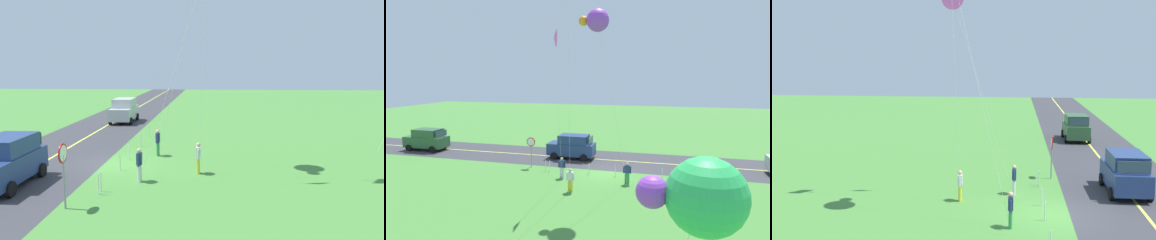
% 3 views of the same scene
% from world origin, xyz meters
% --- Properties ---
extents(ground_plane, '(120.00, 120.00, 0.10)m').
position_xyz_m(ground_plane, '(0.00, 0.00, -0.05)').
color(ground_plane, '#478438').
extents(asphalt_road, '(120.00, 7.00, 0.00)m').
position_xyz_m(asphalt_road, '(0.00, -4.00, 0.00)').
color(asphalt_road, '#38383D').
rests_on(asphalt_road, ground).
extents(road_centre_stripe, '(120.00, 0.16, 0.00)m').
position_xyz_m(road_centre_stripe, '(0.00, -4.00, 0.01)').
color(road_centre_stripe, '#E5E04C').
rests_on(road_centre_stripe, asphalt_road).
extents(car_suv_foreground, '(4.40, 2.12, 2.24)m').
position_xyz_m(car_suv_foreground, '(3.87, -3.81, 1.15)').
color(car_suv_foreground, navy).
rests_on(car_suv_foreground, ground).
extents(car_parked_west_far, '(4.40, 2.12, 2.24)m').
position_xyz_m(car_parked_west_far, '(-14.78, -2.90, 1.15)').
color(car_parked_west_far, '#B7B7BC').
rests_on(car_parked_west_far, ground).
extents(stop_sign, '(0.76, 0.08, 2.56)m').
position_xyz_m(stop_sign, '(6.46, -0.10, 1.80)').
color(stop_sign, gray).
rests_on(stop_sign, ground).
extents(person_adult_near, '(0.58, 0.22, 1.60)m').
position_xyz_m(person_adult_near, '(1.53, 4.79, 0.86)').
color(person_adult_near, yellow).
rests_on(person_adult_near, ground).
extents(person_adult_companion, '(0.58, 0.22, 1.60)m').
position_xyz_m(person_adult_companion, '(-2.00, 2.22, 0.86)').
color(person_adult_companion, '#338C4C').
rests_on(person_adult_companion, ground).
extents(person_child_watcher, '(0.58, 0.22, 1.60)m').
position_xyz_m(person_child_watcher, '(2.99, 2.09, 0.86)').
color(person_child_watcher, silver).
rests_on(person_child_watcher, ground).
extents(fence_post_0, '(0.05, 0.05, 0.90)m').
position_xyz_m(fence_post_0, '(-7.80, 0.70, 0.45)').
color(fence_post_0, silver).
rests_on(fence_post_0, ground).
extents(fence_post_1, '(0.05, 0.05, 0.90)m').
position_xyz_m(fence_post_1, '(-4.46, 0.70, 0.45)').
color(fence_post_1, silver).
rests_on(fence_post_1, ground).
extents(fence_post_2, '(0.05, 0.05, 0.90)m').
position_xyz_m(fence_post_2, '(-0.92, 0.70, 0.45)').
color(fence_post_2, silver).
rests_on(fence_post_2, ground).
extents(fence_post_3, '(0.05, 0.05, 0.90)m').
position_xyz_m(fence_post_3, '(1.18, 0.70, 0.45)').
color(fence_post_3, silver).
rests_on(fence_post_3, ground).
extents(fence_post_4, '(0.05, 0.05, 0.90)m').
position_xyz_m(fence_post_4, '(4.49, 0.70, 0.45)').
color(fence_post_4, silver).
rests_on(fence_post_4, ground).
extents(fence_post_5, '(0.05, 0.05, 0.90)m').
position_xyz_m(fence_post_5, '(4.85, 0.70, 0.45)').
color(fence_post_5, silver).
rests_on(fence_post_5, ground).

